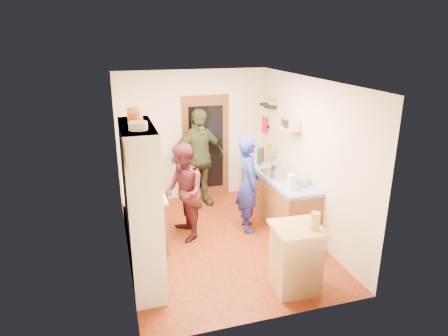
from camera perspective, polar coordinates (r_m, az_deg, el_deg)
name	(u,v)px	position (r m, az deg, el deg)	size (l,w,h in m)	color
floor	(221,241)	(6.71, -0.37, -10.38)	(3.00, 4.00, 0.02)	maroon
ceiling	(221,80)	(5.90, -0.43, 12.47)	(3.00, 4.00, 0.02)	silver
wall_back	(193,136)	(8.05, -4.44, 4.63)	(3.00, 0.02, 2.60)	beige
wall_front	(273,221)	(4.42, 7.00, -7.59)	(3.00, 0.02, 2.60)	beige
wall_left	(121,175)	(5.96, -14.48, -1.03)	(0.02, 4.00, 2.60)	beige
wall_right	(309,158)	(6.74, 12.02, 1.46)	(0.02, 4.00, 2.60)	beige
door_frame	(206,147)	(8.13, -2.61, 2.98)	(0.95, 0.06, 2.10)	brown
door_glass	(206,148)	(8.10, -2.55, 2.92)	(0.70, 0.02, 1.70)	black
hutch_body	(142,208)	(5.29, -11.59, -5.66)	(0.40, 1.20, 2.20)	silver
hutch_top_shelf	(136,127)	(4.96, -12.40, 5.80)	(0.40, 1.14, 0.04)	silver
plate_stack	(138,126)	(4.69, -12.18, 5.91)	(0.22, 0.22, 0.09)	white
orange_pot_a	(135,117)	(5.04, -12.57, 7.08)	(0.18, 0.18, 0.15)	orange
orange_pot_b	(133,113)	(5.31, -12.82, 7.63)	(0.16, 0.16, 0.15)	orange
left_counter_base	(143,215)	(6.72, -11.43, -6.57)	(0.60, 1.40, 0.85)	brown
left_counter_top	(142,189)	(6.54, -11.68, -3.00)	(0.64, 1.44, 0.05)	tan
toaster	(148,194)	(6.04, -10.81, -3.68)	(0.22, 0.15, 0.17)	white
kettle	(139,188)	(6.30, -12.01, -2.78)	(0.15, 0.15, 0.17)	white
orange_bowl	(145,182)	(6.66, -11.16, -1.93)	(0.20, 0.20, 0.09)	orange
chopping_board	(140,177)	(6.99, -11.93, -1.26)	(0.30, 0.22, 0.03)	tan
right_counter_base	(277,198)	(7.32, 7.57, -4.21)	(0.60, 2.20, 0.84)	brown
right_counter_top	(278,174)	(7.16, 7.72, -0.89)	(0.62, 2.22, 0.06)	#153FB4
hob	(281,174)	(7.05, 8.11, -0.80)	(0.55, 0.58, 0.04)	silver
pot_on_hob	(277,168)	(7.06, 7.55, 0.00)	(0.20, 0.20, 0.13)	silver
bottle_a	(259,156)	(7.51, 5.07, 1.66)	(0.08, 0.08, 0.32)	#143F14
bottle_b	(262,154)	(7.72, 5.50, 1.96)	(0.07, 0.07, 0.28)	#591419
bottle_c	(269,153)	(7.73, 6.49, 2.20)	(0.09, 0.09, 0.34)	olive
paper_towel	(291,182)	(6.35, 9.55, -2.02)	(0.12, 0.12, 0.26)	white
mixing_bowl	(299,181)	(6.66, 10.70, -1.84)	(0.27, 0.27, 0.10)	silver
island_base	(295,260)	(5.45, 10.15, -12.77)	(0.55, 0.55, 0.86)	tan
island_top	(297,229)	(5.23, 10.44, -8.51)	(0.62, 0.62, 0.05)	tan
cutting_board	(292,227)	(5.25, 9.72, -8.24)	(0.35, 0.28, 0.02)	white
oil_jar	(315,221)	(5.14, 12.91, -7.42)	(0.12, 0.12, 0.23)	#AD9E2D
pan_rail	(271,99)	(7.89, 6.77, 9.82)	(0.02, 0.02, 0.65)	silver
pan_hang_a	(272,107)	(7.73, 6.84, 8.66)	(0.18, 0.18, 0.05)	black
pan_hang_b	(268,106)	(7.91, 6.26, 8.77)	(0.16, 0.16, 0.05)	black
pan_hang_c	(264,104)	(8.09, 5.71, 9.08)	(0.17, 0.17, 0.05)	black
wall_shelf	(290,129)	(6.96, 9.47, 5.57)	(0.26, 0.42, 0.03)	tan
radio	(291,123)	(6.94, 9.51, 6.30)	(0.22, 0.30, 0.15)	silver
ext_bracket	(267,127)	(8.16, 6.19, 5.85)	(0.06, 0.10, 0.04)	black
fire_extinguisher	(265,125)	(8.13, 5.81, 6.17)	(0.11, 0.11, 0.32)	red
picture_frame	(126,155)	(4.25, -13.82, 1.76)	(0.03, 0.25, 0.30)	gold
person_hob	(250,184)	(6.75, 3.79, -2.36)	(0.60, 0.40, 1.66)	navy
person_left	(184,191)	(6.53, -5.67, -3.35)	(0.79, 0.61, 1.62)	#481A22
person_back	(199,158)	(7.72, -3.56, 1.44)	(1.13, 0.47, 1.93)	#343923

